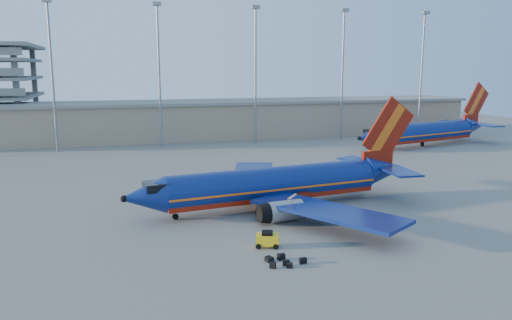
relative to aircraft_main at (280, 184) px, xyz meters
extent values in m
plane|color=slate|center=(-4.25, 2.96, -2.68)|extent=(220.00, 220.00, 0.00)
cube|color=gray|center=(5.75, 60.96, 1.32)|extent=(120.00, 15.00, 8.00)
cube|color=slate|center=(5.75, 60.96, 5.52)|extent=(122.00, 16.00, 0.60)
cylinder|color=gray|center=(-29.25, 48.96, 11.32)|extent=(0.44, 0.44, 28.00)
cube|color=gray|center=(-29.25, 48.96, 25.62)|extent=(1.60, 1.60, 0.70)
cylinder|color=gray|center=(-9.25, 48.96, 11.32)|extent=(0.44, 0.44, 28.00)
cube|color=gray|center=(-9.25, 48.96, 25.62)|extent=(1.60, 1.60, 0.70)
cylinder|color=gray|center=(10.75, 48.96, 11.32)|extent=(0.44, 0.44, 28.00)
cube|color=gray|center=(10.75, 48.96, 25.62)|extent=(1.60, 1.60, 0.70)
cylinder|color=gray|center=(30.75, 48.96, 11.32)|extent=(0.44, 0.44, 28.00)
cube|color=gray|center=(30.75, 48.96, 25.62)|extent=(1.60, 1.60, 0.70)
cylinder|color=gray|center=(50.75, 48.96, 11.32)|extent=(0.44, 0.44, 28.00)
cube|color=gray|center=(50.75, 48.96, 25.62)|extent=(1.60, 1.60, 0.70)
cylinder|color=navy|center=(-0.88, -0.12, 0.17)|extent=(25.62, 7.35, 3.90)
cube|color=maroon|center=(-0.88, -0.12, -0.83)|extent=(25.52, 6.62, 1.37)
cube|color=orange|center=(-0.88, -0.12, -0.09)|extent=(25.63, 7.40, 0.23)
cone|color=navy|center=(-15.62, -2.17, 0.17)|extent=(4.93, 4.48, 3.90)
cube|color=black|center=(-14.26, -1.98, 1.17)|extent=(2.89, 3.07, 0.84)
cone|color=navy|center=(14.38, 2.00, 0.54)|extent=(5.97, 4.62, 3.90)
cube|color=maroon|center=(13.55, 1.88, 1.96)|extent=(4.47, 1.18, 2.32)
cube|color=maroon|center=(15.01, 2.09, 5.66)|extent=(7.72, 1.40, 8.42)
cube|color=orange|center=(14.80, 2.06, 5.66)|extent=(5.17, 1.15, 6.60)
cube|color=navy|center=(13.47, 5.49, 1.12)|extent=(5.28, 7.43, 0.23)
cube|color=navy|center=(14.46, -1.61, 1.12)|extent=(3.64, 6.96, 0.23)
cube|color=navy|center=(-0.59, 9.29, -0.78)|extent=(9.60, 17.18, 0.37)
cube|color=navy|center=(1.97, -9.10, -0.78)|extent=(13.13, 16.68, 0.37)
cube|color=maroon|center=(-0.36, -0.05, -1.26)|extent=(6.84, 4.95, 1.06)
cylinder|color=gray|center=(-2.89, 5.14, -1.47)|extent=(4.07, 2.72, 2.22)
cylinder|color=gray|center=(-1.38, -5.73, -1.47)|extent=(4.07, 2.72, 2.22)
cylinder|color=gray|center=(-12.38, -1.72, -2.10)|extent=(0.29, 0.29, 1.16)
cylinder|color=black|center=(-12.38, -1.72, -2.34)|extent=(0.71, 0.35, 0.68)
cylinder|color=black|center=(0.31, 2.81, -2.24)|extent=(0.96, 0.70, 0.89)
cylinder|color=black|center=(1.07, -2.62, -2.24)|extent=(0.96, 0.70, 0.89)
cylinder|color=navy|center=(42.77, 35.25, 0.27)|extent=(26.33, 10.78, 4.04)
cube|color=maroon|center=(42.77, 35.25, -0.77)|extent=(26.13, 10.05, 1.42)
cube|color=orange|center=(42.77, 35.25, -0.01)|extent=(26.34, 10.82, 0.24)
cone|color=navy|center=(27.93, 31.20, 0.27)|extent=(5.48, 5.10, 4.04)
cube|color=black|center=(29.30, 31.58, 1.30)|extent=(3.27, 3.43, 0.87)
cone|color=navy|center=(58.14, 39.44, 0.65)|extent=(6.54, 5.39, 4.04)
cube|color=maroon|center=(57.30, 39.21, 2.12)|extent=(4.58, 1.78, 2.40)
cube|color=maroon|center=(58.78, 39.61, 5.94)|extent=(7.82, 2.44, 8.71)
cube|color=orange|center=(58.56, 39.56, 5.94)|extent=(5.26, 1.84, 6.83)
cube|color=navy|center=(56.75, 42.91, 1.25)|extent=(6.11, 7.71, 0.24)
cube|color=navy|center=(58.70, 35.75, 1.25)|extent=(3.66, 7.16, 0.24)
cylinder|color=black|center=(42.77, 35.25, -2.19)|extent=(0.94, 0.94, 0.98)
cube|color=yellow|center=(-5.31, -12.41, -1.95)|extent=(2.30, 1.75, 0.97)
cube|color=black|center=(-5.31, -12.41, -1.37)|extent=(1.26, 1.32, 0.34)
cylinder|color=black|center=(-5.88, -11.65, -2.43)|extent=(0.53, 0.33, 0.50)
cylinder|color=black|center=(-6.22, -12.67, -2.43)|extent=(0.53, 0.33, 0.50)
cylinder|color=black|center=(-4.40, -12.15, -2.43)|extent=(0.53, 0.33, 0.50)
cylinder|color=black|center=(-4.74, -13.16, -2.43)|extent=(0.53, 0.33, 0.50)
cube|color=black|center=(-5.08, -16.98, -2.44)|extent=(0.65, 0.44, 0.48)
cube|color=black|center=(-6.31, -17.19, -2.42)|extent=(0.60, 0.54, 0.51)
cube|color=black|center=(-4.95, -17.47, -2.48)|extent=(0.58, 0.54, 0.40)
cube|color=black|center=(-5.08, -15.72, -2.42)|extent=(0.48, 0.33, 0.52)
cube|color=black|center=(-5.05, -15.56, -2.44)|extent=(0.67, 0.47, 0.49)
cube|color=black|center=(-3.58, -16.90, -2.44)|extent=(0.64, 0.37, 0.49)
cube|color=black|center=(-6.11, -15.81, -2.49)|extent=(0.69, 0.54, 0.37)
cube|color=black|center=(-6.20, -15.51, -2.49)|extent=(0.62, 0.56, 0.39)
camera|label=1|loc=(-17.95, -53.60, 13.36)|focal=35.00mm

